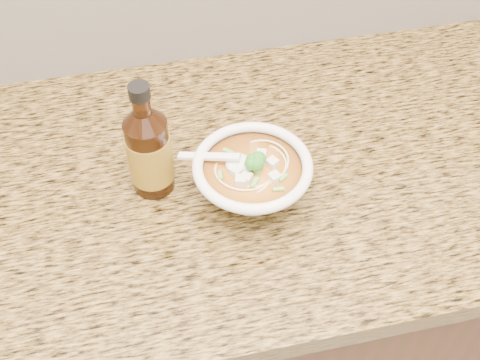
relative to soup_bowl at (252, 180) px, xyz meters
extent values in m
cube|color=#352110|center=(-0.02, 0.07, -0.51)|extent=(4.00, 0.65, 0.86)
cube|color=olive|center=(-0.02, 0.07, -0.06)|extent=(4.00, 0.68, 0.04)
cylinder|color=white|center=(0.00, 0.00, -0.04)|extent=(0.08, 0.08, 0.01)
torus|color=white|center=(0.00, 0.00, 0.03)|extent=(0.19, 0.19, 0.02)
torus|color=beige|center=(0.01, 0.00, 0.03)|extent=(0.11, 0.11, 0.00)
torus|color=beige|center=(0.00, -0.01, 0.03)|extent=(0.10, 0.10, 0.00)
torus|color=beige|center=(0.01, -0.01, 0.02)|extent=(0.07, 0.07, 0.00)
torus|color=beige|center=(-0.01, 0.00, 0.02)|extent=(0.11, 0.11, 0.00)
torus|color=beige|center=(0.00, -0.01, 0.02)|extent=(0.07, 0.07, 0.00)
torus|color=beige|center=(0.00, -0.01, 0.02)|extent=(0.07, 0.07, 0.00)
torus|color=beige|center=(-0.01, 0.02, 0.02)|extent=(0.07, 0.07, 0.00)
torus|color=beige|center=(-0.02, -0.01, 0.02)|extent=(0.07, 0.07, 0.00)
torus|color=beige|center=(-0.01, -0.01, 0.02)|extent=(0.10, 0.10, 0.00)
torus|color=beige|center=(0.01, 0.01, 0.01)|extent=(0.09, 0.09, 0.00)
cube|color=silver|center=(0.02, -0.01, 0.03)|extent=(0.02, 0.02, 0.02)
cube|color=silver|center=(0.01, -0.04, 0.03)|extent=(0.02, 0.02, 0.01)
cube|color=silver|center=(0.03, 0.00, 0.03)|extent=(0.02, 0.02, 0.01)
cube|color=silver|center=(0.01, 0.02, 0.03)|extent=(0.02, 0.02, 0.02)
cube|color=silver|center=(-0.04, 0.00, 0.03)|extent=(0.02, 0.02, 0.01)
cube|color=silver|center=(-0.02, 0.03, 0.03)|extent=(0.02, 0.02, 0.02)
ellipsoid|color=#196014|center=(0.01, -0.01, 0.05)|extent=(0.04, 0.04, 0.03)
cylinder|color=#6DBA47|center=(0.00, -0.06, 0.03)|extent=(0.01, 0.02, 0.01)
cylinder|color=#6DBA47|center=(-0.05, -0.01, 0.03)|extent=(0.02, 0.01, 0.01)
cylinder|color=#6DBA47|center=(-0.01, -0.05, 0.03)|extent=(0.02, 0.01, 0.01)
cylinder|color=#6DBA47|center=(-0.04, 0.01, 0.03)|extent=(0.02, 0.01, 0.01)
cylinder|color=#6DBA47|center=(-0.04, -0.01, 0.03)|extent=(0.01, 0.02, 0.01)
cylinder|color=#6DBA47|center=(-0.01, -0.05, 0.03)|extent=(0.01, 0.02, 0.01)
ellipsoid|color=white|center=(-0.02, 0.01, 0.03)|extent=(0.04, 0.04, 0.02)
cube|color=white|center=(-0.06, 0.03, 0.04)|extent=(0.10, 0.05, 0.03)
cylinder|color=#3D1B08|center=(-0.15, 0.06, 0.03)|extent=(0.09, 0.09, 0.14)
cylinder|color=#3D1B08|center=(-0.15, 0.06, 0.14)|extent=(0.04, 0.04, 0.03)
cylinder|color=black|center=(-0.15, 0.06, 0.16)|extent=(0.04, 0.04, 0.02)
cylinder|color=red|center=(-0.15, 0.06, 0.02)|extent=(0.09, 0.09, 0.09)
camera|label=1|loc=(-0.15, -0.60, 0.73)|focal=45.00mm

